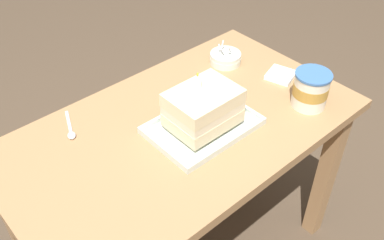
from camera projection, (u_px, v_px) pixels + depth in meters
dining_table at (182, 151)px, 1.50m from camera, size 1.17×0.68×0.74m
foil_tray at (203, 127)px, 1.41m from camera, size 0.34×0.24×0.02m
birthday_cake at (203, 108)px, 1.36m from camera, size 0.21×0.16×0.18m
bowl_stack at (225, 58)px, 1.70m from camera, size 0.12×0.12×0.09m
ice_cream_tub at (311, 89)px, 1.47m from camera, size 0.12×0.12×0.13m
serving_spoon_near_tray at (71, 132)px, 1.39m from camera, size 0.07×0.15×0.01m
napkin_pile at (281, 75)px, 1.63m from camera, size 0.12×0.12×0.02m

